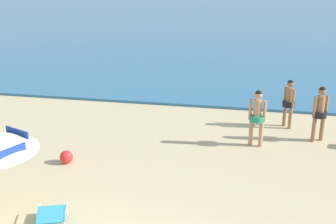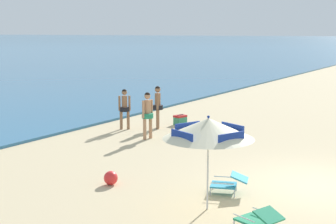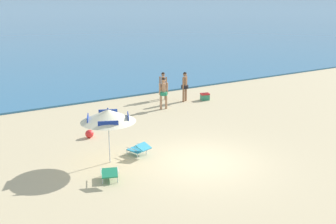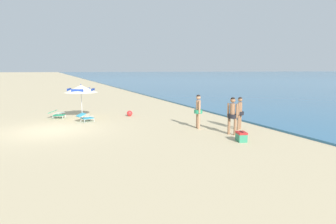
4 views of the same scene
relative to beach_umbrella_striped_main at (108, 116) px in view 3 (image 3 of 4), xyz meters
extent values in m
plane|color=tan|center=(2.91, -1.72, -1.80)|extent=(800.00, 800.00, 0.00)
cylinder|color=silver|center=(0.00, 0.00, -0.79)|extent=(0.04, 0.04, 2.02)
cone|color=beige|center=(0.00, 0.00, 0.00)|extent=(2.60, 2.60, 0.44)
cube|color=navy|center=(0.27, 0.66, -0.10)|extent=(0.66, 0.29, 0.24)
cube|color=navy|center=(-0.66, 0.27, -0.10)|extent=(0.29, 0.66, 0.24)
cube|color=navy|center=(-0.27, -0.66, -0.10)|extent=(0.66, 0.29, 0.24)
cube|color=navy|center=(0.66, -0.27, -0.10)|extent=(0.29, 0.66, 0.24)
sphere|color=navy|center=(0.00, 0.00, 0.25)|extent=(0.06, 0.06, 0.06)
cube|color=#1E7F56|center=(-0.56, -1.29, -1.60)|extent=(0.69, 0.74, 0.04)
cube|color=#1E7F56|center=(-0.69, -1.64, -1.38)|extent=(0.60, 0.55, 0.19)
cylinder|color=silver|center=(-0.69, -0.94, -1.71)|extent=(0.03, 0.03, 0.18)
cylinder|color=silver|center=(-0.23, -1.11, -1.71)|extent=(0.03, 0.03, 0.18)
cylinder|color=silver|center=(-0.89, -1.47, -1.71)|extent=(0.03, 0.03, 0.18)
cylinder|color=silver|center=(-0.43, -1.64, -1.71)|extent=(0.03, 0.03, 0.18)
cylinder|color=silver|center=(-0.82, -1.19, -1.48)|extent=(0.21, 0.52, 0.02)
cylinder|color=silver|center=(-0.30, -1.39, -1.48)|extent=(0.21, 0.52, 0.02)
cube|color=teal|center=(1.17, 0.16, -1.60)|extent=(0.69, 0.74, 0.04)
cube|color=teal|center=(1.29, -0.19, -1.38)|extent=(0.60, 0.54, 0.19)
cylinder|color=silver|center=(0.85, 0.35, -1.71)|extent=(0.03, 0.03, 0.18)
cylinder|color=silver|center=(1.31, 0.51, -1.71)|extent=(0.03, 0.03, 0.18)
cylinder|color=silver|center=(1.03, -0.19, -1.71)|extent=(0.03, 0.03, 0.18)
cylinder|color=silver|center=(1.50, -0.03, -1.71)|extent=(0.03, 0.03, 0.18)
cylinder|color=silver|center=(0.91, 0.07, -1.48)|extent=(0.20, 0.52, 0.02)
cylinder|color=silver|center=(1.44, 0.25, -1.48)|extent=(0.20, 0.52, 0.02)
cylinder|color=tan|center=(5.39, 5.04, -1.38)|extent=(0.12, 0.12, 0.83)
cylinder|color=tan|center=(5.10, 5.10, -1.38)|extent=(0.12, 0.12, 0.83)
cylinder|color=#23845B|center=(5.24, 5.07, -0.95)|extent=(0.41, 0.41, 0.17)
cylinder|color=tan|center=(5.24, 5.07, -0.67)|extent=(0.23, 0.23, 0.59)
cylinder|color=tan|center=(5.44, 5.03, -0.69)|extent=(0.09, 0.09, 0.62)
cylinder|color=tan|center=(5.04, 5.11, -0.69)|extent=(0.09, 0.09, 0.62)
sphere|color=tan|center=(5.24, 5.07, -0.23)|extent=(0.22, 0.22, 0.22)
sphere|color=black|center=(5.24, 5.07, -0.20)|extent=(0.21, 0.21, 0.21)
cylinder|color=#8C6042|center=(7.20, 5.88, -1.38)|extent=(0.12, 0.12, 0.83)
cylinder|color=#8C6042|center=(6.94, 5.73, -1.38)|extent=(0.12, 0.12, 0.83)
cylinder|color=black|center=(7.07, 5.80, -0.94)|extent=(0.42, 0.42, 0.17)
cylinder|color=#8C6042|center=(7.07, 5.80, -0.67)|extent=(0.23, 0.23, 0.59)
cylinder|color=#8C6042|center=(7.25, 5.91, -0.68)|extent=(0.09, 0.09, 0.63)
cylinder|color=#8C6042|center=(6.89, 5.70, -0.68)|extent=(0.09, 0.09, 0.63)
sphere|color=#8C6042|center=(7.07, 5.80, -0.22)|extent=(0.23, 0.23, 0.23)
sphere|color=black|center=(7.07, 5.80, -0.20)|extent=(0.21, 0.21, 0.21)
cylinder|color=#8C6042|center=(6.32, 6.72, -1.40)|extent=(0.11, 0.11, 0.78)
cylinder|color=#8C6042|center=(6.16, 6.94, -1.40)|extent=(0.11, 0.11, 0.78)
cylinder|color=black|center=(6.24, 6.83, -0.99)|extent=(0.39, 0.39, 0.16)
cylinder|color=#8C6042|center=(6.24, 6.83, -0.73)|extent=(0.22, 0.22, 0.56)
cylinder|color=#8C6042|center=(6.36, 6.67, -0.75)|extent=(0.08, 0.08, 0.59)
cylinder|color=#8C6042|center=(6.13, 6.99, -0.75)|extent=(0.08, 0.08, 0.59)
sphere|color=#8C6042|center=(6.24, 6.83, -0.32)|extent=(0.21, 0.21, 0.21)
sphere|color=black|center=(6.24, 6.83, -0.29)|extent=(0.20, 0.20, 0.20)
cube|color=#2D7F5B|center=(8.24, 5.44, -1.64)|extent=(0.55, 0.46, 0.32)
cube|color=red|center=(8.24, 5.44, -1.44)|extent=(0.57, 0.47, 0.08)
cylinder|color=black|center=(8.24, 5.44, -1.38)|extent=(0.33, 0.11, 0.02)
sphere|color=red|center=(0.27, 2.87, -1.62)|extent=(0.36, 0.36, 0.36)
camera|label=1|loc=(5.02, -6.97, 3.28)|focal=46.21mm
camera|label=2|loc=(-9.18, -4.60, 2.04)|focal=52.48mm
camera|label=3|loc=(-5.12, -12.68, 4.17)|focal=42.69mm
camera|label=4|loc=(17.41, -1.65, 1.11)|focal=29.97mm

